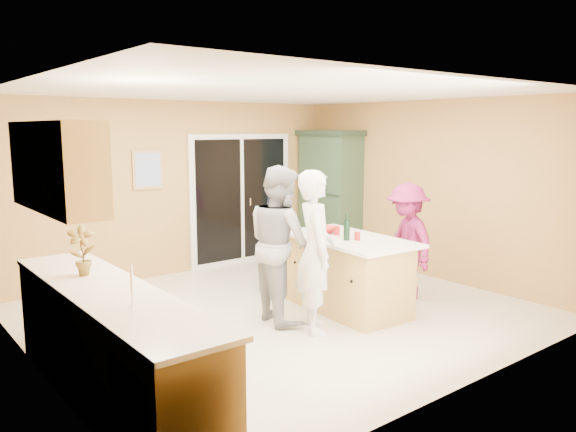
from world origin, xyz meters
TOP-DOWN VIEW (x-y plane):
  - floor at (0.00, 0.00)m, footprint 5.50×5.50m
  - ceiling at (0.00, 0.00)m, footprint 5.50×5.00m
  - wall_back at (0.00, 2.50)m, footprint 5.50×0.10m
  - wall_front at (0.00, -2.50)m, footprint 5.50×0.10m
  - wall_left at (-2.75, 0.00)m, footprint 0.10×5.00m
  - wall_right at (2.75, 0.00)m, footprint 0.10×5.00m
  - left_cabinet_run at (-2.45, -1.05)m, footprint 0.65×3.05m
  - upper_cabinets at (-2.58, -0.20)m, footprint 0.35×1.60m
  - sliding_door at (1.05, 2.46)m, footprint 1.90×0.07m
  - framed_picture at (-0.55, 2.48)m, footprint 0.46×0.04m
  - kitchen_island at (0.69, -0.38)m, footprint 1.04×1.77m
  - green_hutch at (2.49, 1.90)m, footprint 0.62×1.17m
  - woman_white at (-0.08, -0.67)m, footprint 0.69×0.77m
  - woman_grey at (-0.16, -0.16)m, footprint 0.83×0.98m
  - woman_navy at (0.49, 0.78)m, footprint 0.98×0.76m
  - woman_magenta at (1.62, -0.51)m, footprint 0.83×1.09m
  - serving_bowl at (0.65, 0.02)m, footprint 0.37×0.37m
  - tulip_vase at (-2.45, -0.35)m, footprint 0.27×0.23m
  - tumbler_near at (0.68, -0.19)m, footprint 0.08×0.08m
  - tumbler_far at (0.65, -0.58)m, footprint 0.08×0.08m
  - wine_bottle at (0.55, -0.50)m, footprint 0.07×0.07m
  - white_plate at (0.87, -0.47)m, footprint 0.23×0.23m

SIDE VIEW (x-z plane):
  - floor at x=0.00m, z-range 0.00..0.00m
  - kitchen_island at x=0.69m, z-range -0.03..0.87m
  - left_cabinet_run at x=-2.45m, z-range -0.16..1.08m
  - woman_magenta at x=1.62m, z-range 0.00..1.50m
  - woman_navy at x=0.49m, z-range 0.00..1.55m
  - woman_white at x=-0.08m, z-range 0.00..1.76m
  - woman_grey at x=-0.16m, z-range 0.00..1.79m
  - white_plate at x=0.87m, z-range 0.90..0.91m
  - serving_bowl at x=0.65m, z-range 0.90..0.98m
  - tumbler_far at x=0.65m, z-range 0.90..1.00m
  - tumbler_near at x=0.68m, z-range 0.90..1.01m
  - wine_bottle at x=0.55m, z-range 0.86..1.19m
  - sliding_door at x=1.05m, z-range 0.00..2.10m
  - green_hutch at x=2.49m, z-range -0.03..2.13m
  - tulip_vase at x=-2.45m, z-range 0.94..1.38m
  - wall_back at x=0.00m, z-range 0.00..2.60m
  - wall_front at x=0.00m, z-range 0.00..2.60m
  - wall_left at x=-2.75m, z-range 0.00..2.60m
  - wall_right at x=2.75m, z-range 0.00..2.60m
  - framed_picture at x=-0.55m, z-range 1.32..1.88m
  - upper_cabinets at x=-2.58m, z-range 1.50..2.25m
  - ceiling at x=0.00m, z-range 2.55..2.65m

